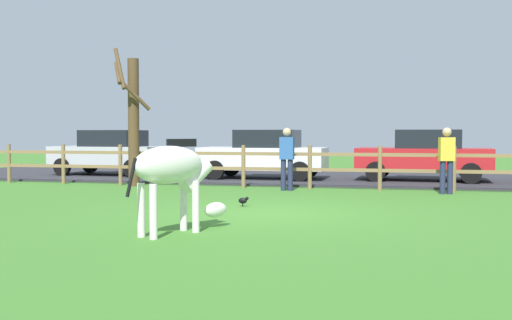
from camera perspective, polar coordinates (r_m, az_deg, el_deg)
ground_plane at (r=11.41m, az=1.10°, el=-5.00°), size 60.00×60.00×0.00m
parking_asphalt at (r=20.54m, az=6.72°, el=-1.61°), size 28.00×7.40×0.05m
paddock_fence at (r=16.40m, az=1.92°, el=-0.36°), size 20.37×0.11×1.18m
bare_tree at (r=17.52m, az=-11.56°, el=3.91°), size 1.22×0.84×3.93m
zebra at (r=9.01m, az=-7.80°, el=-1.11°), size 1.15×1.76×1.41m
crow_on_grass at (r=12.36m, az=-1.20°, el=-3.83°), size 0.21×0.10×0.20m
parked_car_silver at (r=21.66m, az=-13.53°, el=0.72°), size 4.11×2.11×1.56m
parked_car_red at (r=19.21m, az=15.59°, el=0.48°), size 4.09×2.06×1.56m
parked_car_white at (r=19.36m, az=0.79°, el=0.59°), size 4.03×1.94×1.56m
visitor_left_of_tree at (r=15.78m, az=2.93°, el=0.38°), size 0.36×0.22×1.64m
visitor_right_of_tree at (r=15.57m, az=17.53°, el=0.24°), size 0.40×0.30×1.64m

